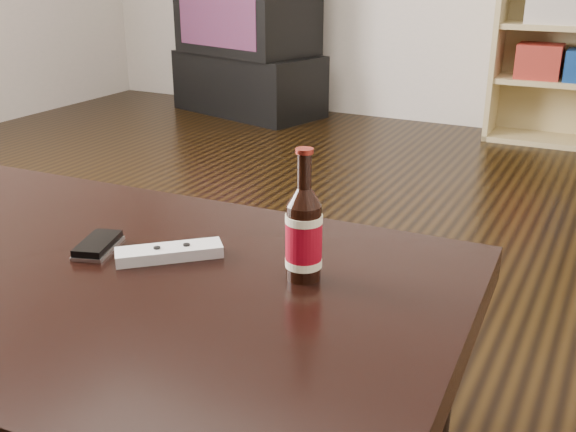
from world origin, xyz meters
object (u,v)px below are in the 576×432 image
at_px(bookshelf, 563,21).
at_px(beer_bottle, 304,234).
at_px(tv_stand, 248,83).
at_px(remote, 169,252).
at_px(tv, 247,3).
at_px(phone, 98,245).
at_px(coffee_table, 86,298).

distance_m(bookshelf, beer_bottle, 3.25).
relative_size(tv_stand, bookshelf, 0.78).
bearing_deg(bookshelf, remote, -96.39).
xyz_separation_m(tv, remote, (1.69, -3.14, -0.22)).
bearing_deg(tv_stand, beer_bottle, -42.60).
bearing_deg(tv, phone, -48.68).
distance_m(coffee_table, phone, 0.10).
bearing_deg(remote, coffee_table, -94.48).
bearing_deg(tv_stand, remote, -46.42).
height_order(beer_bottle, phone, beer_bottle).
height_order(bookshelf, phone, bookshelf).
bearing_deg(remote, bookshelf, 132.77).
xyz_separation_m(beer_bottle, remote, (-0.26, -0.04, -0.07)).
bearing_deg(bookshelf, beer_bottle, -91.97).
height_order(coffee_table, phone, phone).
relative_size(tv_stand, beer_bottle, 4.46).
bearing_deg(tv, beer_bottle, -42.59).
bearing_deg(phone, tv, 97.72).
distance_m(beer_bottle, phone, 0.41).
bearing_deg(bookshelf, phone, -98.77).
relative_size(tv, bookshelf, 0.75).
xyz_separation_m(bookshelf, phone, (-0.43, -3.32, -0.17)).
distance_m(coffee_table, beer_bottle, 0.43).
height_order(bookshelf, beer_bottle, bookshelf).
relative_size(coffee_table, beer_bottle, 6.05).
xyz_separation_m(tv, bookshelf, (1.98, 0.15, -0.05)).
bearing_deg(phone, coffee_table, -91.95).
distance_m(tv, phone, 3.54).
bearing_deg(remote, tv, 166.01).
height_order(tv_stand, tv, tv).
height_order(tv, bookshelf, bookshelf).
height_order(bookshelf, coffee_table, bookshelf).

